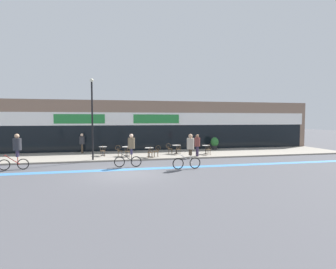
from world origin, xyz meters
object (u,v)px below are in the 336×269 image
bistro_table_0 (103,149)px  cafe_chair_1_side (119,150)px  cafe_chair_1_near (127,151)px  lamp_post (92,114)px  pedestrian_near_end (82,142)px  cafe_chair_3_near (178,148)px  cyclist_0 (130,148)px  pedestrian_far_end (197,143)px  bistro_table_1 (127,149)px  bistro_table_3 (176,147)px  cafe_chair_3_side (169,148)px  cafe_chair_4_near (208,149)px  bistro_table_4 (206,148)px  planter_pot (215,143)px  cyclist_1 (189,149)px  cafe_chair_2_near (150,151)px  cyclist_2 (16,148)px  cafe_chair_0_near (103,150)px  bistro_table_2 (149,150)px  cafe_chair_2_side (157,150)px

bistro_table_0 → cafe_chair_1_side: size_ratio=0.80×
bistro_table_0 → cafe_chair_1_near: (1.90, -1.48, 0.01)m
lamp_post → pedestrian_near_end: 4.85m
cafe_chair_3_near → cyclist_0: bearing=126.6°
bistro_table_0 → cafe_chair_3_near: 6.23m
pedestrian_far_end → bistro_table_1: bearing=162.4°
bistro_table_3 → pedestrian_far_end: (1.25, -1.88, 0.51)m
cafe_chair_3_side → cafe_chair_4_near: bearing=-24.8°
bistro_table_1 → bistro_table_4: bistro_table_1 is taller
planter_pot → cyclist_1: cyclist_1 is taller
cafe_chair_3_near → pedestrian_far_end: size_ratio=0.51×
cafe_chair_2_near → pedestrian_far_end: 3.88m
cyclist_2 → pedestrian_near_end: bearing=-120.2°
bistro_table_3 → cyclist_2: bearing=-158.7°
bistro_table_1 → cafe_chair_3_side: 3.70m
cafe_chair_0_near → cafe_chair_2_near: (3.57, -1.72, 0.00)m
bistro_table_4 → lamp_post: bearing=-172.0°
bistro_table_4 → cafe_chair_1_side: size_ratio=0.83×
cafe_chair_3_side → bistro_table_0: bearing=177.6°
cyclist_0 → cafe_chair_2_near: bearing=-117.6°
cafe_chair_3_near → bistro_table_2: bearing=101.2°
cafe_chair_2_near → planter_pot: (6.95, 4.24, 0.15)m
cafe_chair_0_near → pedestrian_near_end: pedestrian_near_end is taller
lamp_post → cyclist_1: lamp_post is taller
cafe_chair_2_side → cafe_chair_3_near: size_ratio=1.00×
cafe_chair_3_near → cafe_chair_3_side: size_ratio=1.00×
bistro_table_0 → cyclist_2: size_ratio=0.33×
bistro_table_0 → cafe_chair_3_side: (5.54, -0.19, 0.01)m
planter_pot → cyclist_0: 11.09m
cafe_chair_4_near → pedestrian_far_end: bearing=110.0°
bistro_table_1 → pedestrian_near_end: (-3.72, 2.71, 0.47)m
cyclist_0 → planter_pot: bearing=-136.9°
bistro_table_2 → cafe_chair_2_side: size_ratio=0.82×
cafe_chair_4_near → cyclist_2: (-13.53, -2.96, 0.68)m
bistro_table_2 → planter_pot: bearing=27.4°
cafe_chair_2_side → cafe_chair_4_near: (4.37, 0.16, 0.00)m
cafe_chair_3_near → cyclist_2: cyclist_2 is taller
bistro_table_3 → planter_pot: planter_pot is taller
bistro_table_0 → cafe_chair_1_near: bearing=-38.1°
cafe_chair_2_near → cafe_chair_4_near: (4.99, 0.79, 0.00)m
cyclist_1 → pedestrian_far_end: cyclist_1 is taller
cafe_chair_3_near → pedestrian_far_end: 1.84m
bistro_table_4 → cafe_chair_4_near: size_ratio=0.83×
cafe_chair_0_near → bistro_table_2: bearing=-109.7°
pedestrian_far_end → cafe_chair_3_side: bearing=129.7°
bistro_table_0 → cafe_chair_3_near: (6.17, -0.82, 0.01)m
planter_pot → cyclist_1: bearing=-121.4°
cafe_chair_1_near → bistro_table_2: bearing=-94.9°
cafe_chair_2_side → cyclist_2: (-9.16, -2.80, 0.68)m
cafe_chair_1_side → cafe_chair_2_side: same height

